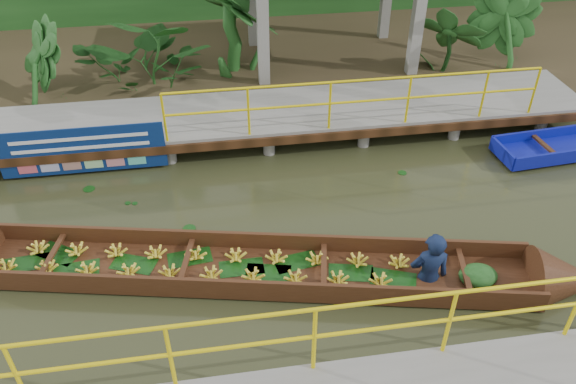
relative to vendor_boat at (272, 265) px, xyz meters
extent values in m
plane|color=#2D3118|center=(-0.59, 0.83, -0.22)|extent=(80.00, 80.00, 0.00)
cube|color=#352A1A|center=(-0.59, 8.33, 0.00)|extent=(30.00, 8.00, 0.45)
cube|color=gray|center=(-0.59, 4.33, 0.28)|extent=(16.00, 2.00, 0.15)
cube|color=#311D0D|center=(-0.59, 3.33, 0.20)|extent=(16.00, 0.12, 0.18)
cylinder|color=yellow|center=(2.16, 3.38, 1.35)|extent=(7.50, 0.05, 0.05)
cylinder|color=yellow|center=(2.16, 3.38, 0.90)|extent=(7.50, 0.05, 0.05)
cylinder|color=yellow|center=(2.16, 3.38, 0.85)|extent=(0.05, 0.05, 1.00)
cylinder|color=gray|center=(-4.59, 3.53, 0.00)|extent=(0.24, 0.24, 0.55)
cylinder|color=gray|center=(-4.59, 5.13, 0.00)|extent=(0.24, 0.24, 0.55)
cylinder|color=gray|center=(-2.59, 3.53, 0.00)|extent=(0.24, 0.24, 0.55)
cylinder|color=gray|center=(-2.59, 5.13, 0.00)|extent=(0.24, 0.24, 0.55)
cylinder|color=gray|center=(-0.59, 3.53, 0.00)|extent=(0.24, 0.24, 0.55)
cylinder|color=gray|center=(-0.59, 5.13, 0.00)|extent=(0.24, 0.24, 0.55)
cylinder|color=gray|center=(1.41, 3.53, 0.00)|extent=(0.24, 0.24, 0.55)
cylinder|color=gray|center=(1.41, 5.13, 0.00)|extent=(0.24, 0.24, 0.55)
cylinder|color=gray|center=(3.41, 3.53, 0.00)|extent=(0.24, 0.24, 0.55)
cylinder|color=gray|center=(3.41, 5.13, 0.00)|extent=(0.24, 0.24, 0.55)
cylinder|color=gray|center=(5.41, 3.53, 0.00)|extent=(0.24, 0.24, 0.55)
cylinder|color=gray|center=(5.41, 5.13, 0.00)|extent=(0.24, 0.24, 0.55)
cylinder|color=gray|center=(-0.59, 3.53, 0.00)|extent=(0.24, 0.24, 0.55)
cylinder|color=yellow|center=(0.41, -2.22, 1.43)|extent=(10.00, 0.05, 0.05)
cylinder|color=yellow|center=(0.41, -2.22, 0.98)|extent=(10.00, 0.05, 0.05)
cylinder|color=yellow|center=(0.41, -2.22, 0.93)|extent=(0.05, 0.05, 1.00)
cube|color=gray|center=(0.61, 5.93, 1.38)|extent=(0.25, 0.25, 2.80)
cube|color=gray|center=(4.21, 5.93, 1.38)|extent=(0.25, 0.25, 2.80)
cube|color=gray|center=(0.61, 8.33, 1.38)|extent=(0.25, 0.25, 2.80)
cube|color=#391E0F|center=(-0.26, 0.06, -0.16)|extent=(8.55, 2.81, 0.06)
cube|color=#391E0F|center=(-0.15, 0.58, -0.01)|extent=(8.34, 1.83, 0.36)
cube|color=#391E0F|center=(-0.37, -0.47, -0.01)|extent=(8.34, 1.83, 0.36)
cone|color=#391E0F|center=(4.37, -0.93, -0.07)|extent=(1.25, 1.22, 1.02)
ellipsoid|color=#184516|center=(3.07, -0.65, -0.05)|extent=(0.68, 0.58, 0.28)
imported|color=#111D3E|center=(2.34, -0.50, 0.72)|extent=(0.66, 0.48, 1.69)
cube|color=#0D1599|center=(6.41, 2.60, -0.13)|extent=(2.93, 1.09, 0.10)
cube|color=#0D1599|center=(6.37, 3.03, -0.01)|extent=(2.86, 0.29, 0.29)
cube|color=#0D1599|center=(4.98, 2.48, -0.01)|extent=(0.13, 0.86, 0.29)
cube|color=#311D0D|center=(5.93, 2.56, 0.03)|extent=(0.16, 0.87, 0.05)
cube|color=navy|center=(-3.20, 3.31, 0.33)|extent=(3.11, 0.03, 0.97)
cube|color=white|center=(-3.20, 3.29, 0.60)|extent=(2.53, 0.01, 0.07)
cube|color=white|center=(-3.20, 3.29, 0.40)|extent=(2.53, 0.01, 0.07)
imported|color=#184516|center=(-4.45, 6.13, 1.17)|extent=(1.51, 1.51, 1.89)
imported|color=#184516|center=(-1.95, 6.13, 1.17)|extent=(1.51, 1.51, 1.89)
imported|color=#184516|center=(0.05, 6.13, 1.17)|extent=(1.51, 1.51, 1.89)
imported|color=#184516|center=(5.05, 6.13, 1.17)|extent=(1.51, 1.51, 1.89)
imported|color=#184516|center=(6.55, 6.13, 1.17)|extent=(1.51, 1.51, 1.89)
camera|label=1|loc=(-0.72, -6.22, 6.02)|focal=35.00mm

